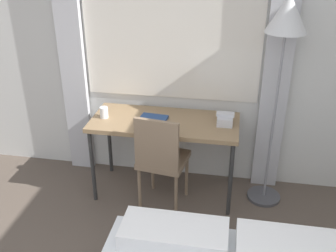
{
  "coord_description": "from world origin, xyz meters",
  "views": [
    {
      "loc": [
        0.49,
        -0.77,
        2.29
      ],
      "look_at": [
        0.01,
        1.93,
        0.91
      ],
      "focal_mm": 42.0,
      "sensor_mm": 36.0,
      "label": 1
    }
  ],
  "objects": [
    {
      "name": "desk",
      "position": [
        -0.09,
        2.33,
        0.7
      ],
      "size": [
        1.32,
        0.58,
        0.76
      ],
      "color": "#937551",
      "rests_on": "ground_plane"
    },
    {
      "name": "standing_lamp",
      "position": [
        0.86,
        2.39,
        1.56
      ],
      "size": [
        0.33,
        0.33,
        1.87
      ],
      "color": "#4C4C51",
      "rests_on": "ground_plane"
    },
    {
      "name": "wall_back_with_window",
      "position": [
        -0.01,
        2.7,
        1.35
      ],
      "size": [
        5.04,
        0.13,
        2.7
      ],
      "color": "silver",
      "rests_on": "ground_plane"
    },
    {
      "name": "book",
      "position": [
        -0.2,
        2.3,
        0.78
      ],
      "size": [
        0.26,
        0.24,
        0.02
      ],
      "rotation": [
        0.0,
        0.0,
        -0.1
      ],
      "color": "navy",
      "rests_on": "desk"
    },
    {
      "name": "mug",
      "position": [
        -0.64,
        2.3,
        0.81
      ],
      "size": [
        0.07,
        0.07,
        0.1
      ],
      "color": "white",
      "rests_on": "desk"
    },
    {
      "name": "desk_chair",
      "position": [
        -0.08,
        2.09,
        0.53
      ],
      "size": [
        0.45,
        0.45,
        0.93
      ],
      "rotation": [
        0.0,
        0.0,
        -0.14
      ],
      "color": "#8C7259",
      "rests_on": "ground_plane"
    },
    {
      "name": "telephone",
      "position": [
        0.44,
        2.37,
        0.81
      ],
      "size": [
        0.16,
        0.19,
        0.1
      ],
      "color": "silver",
      "rests_on": "desk"
    }
  ]
}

